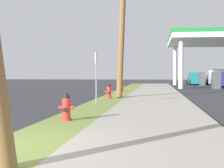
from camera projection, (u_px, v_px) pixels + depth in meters
grass_verge at (12, 154)px, 5.60m from camera, size 1.40×80.00×0.12m
sidewalk_slab at (155, 159)px, 5.31m from camera, size 3.20×80.00×0.12m
fire_hydrant_nearest at (66, 108)px, 9.25m from camera, size 0.42×0.38×0.74m
fire_hydrant_second at (109, 92)px, 17.55m from camera, size 0.42×0.38×0.74m
fire_hydrant_third at (122, 87)px, 25.33m from camera, size 0.42×0.37×0.74m
utility_pole_midground at (122, 11)px, 18.73m from camera, size 0.72×1.71×9.14m
street_sign_post at (96, 67)px, 14.12m from camera, size 0.05×0.36×2.12m
car_navy_by_near_pump at (224, 80)px, 36.55m from camera, size 2.21×4.62×1.57m
car_teal_by_far_pump at (196, 79)px, 43.76m from camera, size 2.02×4.53×1.57m
truck_white_at_forecourt at (218, 78)px, 40.40m from camera, size 2.26×5.46×1.97m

